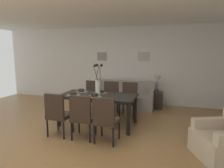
{
  "coord_description": "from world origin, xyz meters",
  "views": [
    {
      "loc": [
        1.79,
        -3.41,
        1.74
      ],
      "look_at": [
        0.43,
        0.99,
        1.0
      ],
      "focal_mm": 31.54,
      "sensor_mm": 36.0,
      "label": 1
    }
  ],
  "objects_px": {
    "bowl_far_left": "(94,95)",
    "framed_picture_left": "(102,56)",
    "dining_chair_near_left": "(58,112)",
    "dining_chair_mid_right": "(129,98)",
    "dining_chair_near_right": "(91,95)",
    "side_table": "(157,100)",
    "bowl_near_right": "(81,90)",
    "dining_chair_mid_left": "(106,118)",
    "dining_chair_far_left": "(82,115)",
    "bowl_near_left": "(73,93)",
    "dining_chair_far_right": "(110,96)",
    "sofa": "(123,97)",
    "framed_picture_center": "(144,57)",
    "dining_table": "(98,98)",
    "table_lamp": "(157,80)",
    "bowl_far_right": "(101,91)",
    "centerpiece_vase": "(98,83)"
  },
  "relations": [
    {
      "from": "bowl_far_left",
      "to": "framed_picture_left",
      "type": "relative_size",
      "value": 0.46
    },
    {
      "from": "framed_picture_left",
      "to": "dining_chair_near_left",
      "type": "bearing_deg",
      "value": -86.61
    },
    {
      "from": "bowl_far_left",
      "to": "dining_chair_mid_right",
      "type": "bearing_deg",
      "value": 62.7
    },
    {
      "from": "dining_chair_near_right",
      "to": "bowl_far_left",
      "type": "distance_m",
      "value": 1.23
    },
    {
      "from": "dining_chair_near_right",
      "to": "side_table",
      "type": "xyz_separation_m",
      "value": [
        1.78,
        1.0,
        -0.25
      ]
    },
    {
      "from": "dining_chair_near_right",
      "to": "bowl_near_right",
      "type": "bearing_deg",
      "value": -90.14
    },
    {
      "from": "dining_chair_mid_left",
      "to": "dining_chair_mid_right",
      "type": "xyz_separation_m",
      "value": [
        0.06,
        1.78,
        0.0
      ]
    },
    {
      "from": "dining_chair_far_left",
      "to": "dining_chair_mid_left",
      "type": "height_order",
      "value": "same"
    },
    {
      "from": "dining_chair_far_left",
      "to": "bowl_near_left",
      "type": "bearing_deg",
      "value": 129.62
    },
    {
      "from": "dining_chair_mid_left",
      "to": "bowl_near_left",
      "type": "bearing_deg",
      "value": 146.66
    },
    {
      "from": "dining_chair_far_right",
      "to": "dining_chair_mid_left",
      "type": "height_order",
      "value": "same"
    },
    {
      "from": "sofa",
      "to": "framed_picture_center",
      "type": "relative_size",
      "value": 5.32
    },
    {
      "from": "dining_table",
      "to": "dining_chair_far_left",
      "type": "bearing_deg",
      "value": -89.63
    },
    {
      "from": "table_lamp",
      "to": "dining_table",
      "type": "bearing_deg",
      "value": -123.59
    },
    {
      "from": "dining_chair_near_left",
      "to": "dining_chair_far_right",
      "type": "xyz_separation_m",
      "value": [
        0.57,
        1.76,
        0.0
      ]
    },
    {
      "from": "bowl_far_left",
      "to": "table_lamp",
      "type": "relative_size",
      "value": 0.33
    },
    {
      "from": "dining_chair_near_right",
      "to": "table_lamp",
      "type": "relative_size",
      "value": 1.8
    },
    {
      "from": "sofa",
      "to": "framed_picture_center",
      "type": "xyz_separation_m",
      "value": [
        0.58,
        0.48,
        1.32
      ]
    },
    {
      "from": "dining_chair_mid_left",
      "to": "framed_picture_center",
      "type": "xyz_separation_m",
      "value": [
        0.23,
        3.2,
        1.09
      ]
    },
    {
      "from": "framed_picture_center",
      "to": "bowl_far_left",
      "type": "bearing_deg",
      "value": -106.32
    },
    {
      "from": "dining_chair_far_left",
      "to": "table_lamp",
      "type": "relative_size",
      "value": 1.8
    },
    {
      "from": "dining_chair_far_left",
      "to": "dining_chair_far_right",
      "type": "relative_size",
      "value": 1.0
    },
    {
      "from": "bowl_far_left",
      "to": "sofa",
      "type": "distance_m",
      "value": 2.1
    },
    {
      "from": "bowl_far_left",
      "to": "dining_chair_mid_left",
      "type": "bearing_deg",
      "value": -53.62
    },
    {
      "from": "dining_chair_mid_left",
      "to": "sofa",
      "type": "distance_m",
      "value": 2.75
    },
    {
      "from": "dining_chair_near_left",
      "to": "dining_chair_far_left",
      "type": "distance_m",
      "value": 0.55
    },
    {
      "from": "bowl_near_left",
      "to": "bowl_far_left",
      "type": "relative_size",
      "value": 1.0
    },
    {
      "from": "dining_chair_mid_left",
      "to": "bowl_near_left",
      "type": "relative_size",
      "value": 5.41
    },
    {
      "from": "dining_chair_near_left",
      "to": "side_table",
      "type": "distance_m",
      "value": 3.28
    },
    {
      "from": "dining_table",
      "to": "bowl_near_left",
      "type": "bearing_deg",
      "value": -159.14
    },
    {
      "from": "dining_chair_mid_right",
      "to": "side_table",
      "type": "height_order",
      "value": "dining_chair_mid_right"
    },
    {
      "from": "sofa",
      "to": "side_table",
      "type": "bearing_deg",
      "value": 2.07
    },
    {
      "from": "bowl_near_right",
      "to": "bowl_far_right",
      "type": "relative_size",
      "value": 1.0
    },
    {
      "from": "bowl_near_left",
      "to": "side_table",
      "type": "bearing_deg",
      "value": 49.34
    },
    {
      "from": "dining_table",
      "to": "sofa",
      "type": "distance_m",
      "value": 1.87
    },
    {
      "from": "dining_chair_far_right",
      "to": "dining_chair_near_right",
      "type": "bearing_deg",
      "value": -177.29
    },
    {
      "from": "dining_chair_mid_left",
      "to": "side_table",
      "type": "bearing_deg",
      "value": 75.15
    },
    {
      "from": "bowl_near_left",
      "to": "table_lamp",
      "type": "relative_size",
      "value": 0.33
    },
    {
      "from": "bowl_near_left",
      "to": "framed_picture_center",
      "type": "bearing_deg",
      "value": 63.09
    },
    {
      "from": "dining_chair_far_right",
      "to": "centerpiece_vase",
      "type": "height_order",
      "value": "centerpiece_vase"
    },
    {
      "from": "table_lamp",
      "to": "framed_picture_center",
      "type": "bearing_deg",
      "value": 138.64
    },
    {
      "from": "dining_table",
      "to": "dining_chair_far_right",
      "type": "bearing_deg",
      "value": 88.38
    },
    {
      "from": "bowl_near_left",
      "to": "table_lamp",
      "type": "xyz_separation_m",
      "value": [
        1.78,
        2.07,
        0.11
      ]
    },
    {
      "from": "framed_picture_left",
      "to": "side_table",
      "type": "bearing_deg",
      "value": -12.63
    },
    {
      "from": "dining_table",
      "to": "side_table",
      "type": "height_order",
      "value": "dining_table"
    },
    {
      "from": "bowl_far_right",
      "to": "framed_picture_left",
      "type": "bearing_deg",
      "value": 109.3
    },
    {
      "from": "dining_chair_near_right",
      "to": "dining_chair_mid_left",
      "type": "relative_size",
      "value": 1.0
    },
    {
      "from": "table_lamp",
      "to": "framed_picture_left",
      "type": "distance_m",
      "value": 2.14
    },
    {
      "from": "dining_chair_mid_right",
      "to": "dining_table",
      "type": "bearing_deg",
      "value": -122.45
    },
    {
      "from": "dining_chair_mid_left",
      "to": "side_table",
      "type": "distance_m",
      "value": 2.87
    }
  ]
}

